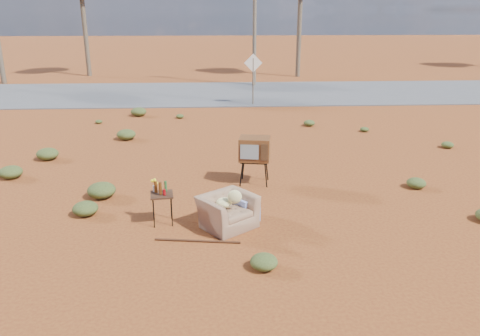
{
  "coord_description": "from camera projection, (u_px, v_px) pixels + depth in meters",
  "views": [
    {
      "loc": [
        -0.14,
        -8.14,
        3.94
      ],
      "look_at": [
        0.35,
        1.11,
        0.8
      ],
      "focal_mm": 35.0,
      "sensor_mm": 36.0,
      "label": 1
    }
  ],
  "objects": [
    {
      "name": "rusty_bar",
      "position": [
        197.0,
        241.0,
        8.36
      ],
      "size": [
        1.54,
        0.25,
        0.04
      ],
      "primitive_type": "cylinder",
      "rotation": [
        0.0,
        1.57,
        -0.14
      ],
      "color": "#452612",
      "rests_on": "ground"
    },
    {
      "name": "side_table",
      "position": [
        160.0,
        192.0,
        8.92
      ],
      "size": [
        0.48,
        0.48,
        0.87
      ],
      "rotation": [
        0.0,
        0.0,
        0.13
      ],
      "color": "#372214",
      "rests_on": "ground"
    },
    {
      "name": "armchair",
      "position": [
        230.0,
        206.0,
        8.89
      ],
      "size": [
        1.23,
        1.26,
        0.85
      ],
      "rotation": [
        0.0,
        0.0,
        0.65
      ],
      "color": "#88654A",
      "rests_on": "ground"
    },
    {
      "name": "tv_unit",
      "position": [
        255.0,
        149.0,
        10.93
      ],
      "size": [
        0.78,
        0.67,
        1.13
      ],
      "rotation": [
        0.0,
        0.0,
        -0.16
      ],
      "color": "black",
      "rests_on": "ground"
    },
    {
      "name": "ground",
      "position": [
        225.0,
        226.0,
        8.97
      ],
      "size": [
        140.0,
        140.0,
        0.0
      ],
      "primitive_type": "plane",
      "color": "brown",
      "rests_on": "ground"
    },
    {
      "name": "scrub_patch",
      "position": [
        192.0,
        153.0,
        13.05
      ],
      "size": [
        17.49,
        8.07,
        0.33
      ],
      "color": "#495726",
      "rests_on": "ground"
    },
    {
      "name": "utility_pole_center",
      "position": [
        255.0,
        6.0,
        24.29
      ],
      "size": [
        1.4,
        0.2,
        8.0
      ],
      "color": "brown",
      "rests_on": "ground"
    },
    {
      "name": "highway",
      "position": [
        218.0,
        93.0,
        23.15
      ],
      "size": [
        140.0,
        7.0,
        0.04
      ],
      "primitive_type": "cube",
      "color": "#565659",
      "rests_on": "ground"
    },
    {
      "name": "road_sign",
      "position": [
        253.0,
        70.0,
        19.91
      ],
      "size": [
        0.78,
        0.06,
        2.19
      ],
      "color": "brown",
      "rests_on": "ground"
    }
  ]
}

